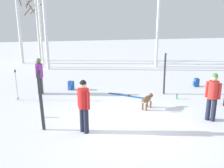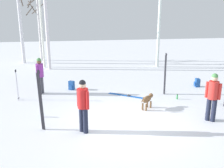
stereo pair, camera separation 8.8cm
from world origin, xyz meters
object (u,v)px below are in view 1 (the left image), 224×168
person_1 (84,103)px  birch_tree_3 (44,7)px  ski_poles_0 (16,84)px  water_bottle_0 (42,115)px  ski_pair_planted_1 (41,101)px  backpack_1 (71,86)px  birch_tree_1 (37,20)px  ski_pair_lying_0 (128,96)px  backpack_0 (196,83)px  dog (147,99)px  ski_pair_planted_0 (165,74)px  birch_tree_0 (18,12)px  birch_tree_4 (158,10)px  water_bottle_1 (177,97)px  birch_tree_2 (39,10)px  person_3 (39,74)px  person_2 (213,94)px

person_1 → birch_tree_3: (-1.50, 10.10, 3.16)m
ski_poles_0 → water_bottle_0: size_ratio=6.05×
ski_pair_planted_1 → ski_poles_0: (-1.26, 3.23, -0.26)m
backpack_1 → birch_tree_1: birch_tree_1 is taller
water_bottle_0 → person_1: bearing=-47.0°
ski_pair_planted_1 → ski_pair_lying_0: 4.65m
backpack_0 → water_bottle_0: backpack_0 is taller
dog → ski_pair_planted_0: (1.42, 1.65, 0.58)m
water_bottle_0 → birch_tree_0: (-2.19, 11.40, 3.79)m
ski_pair_lying_0 → birch_tree_4: (3.83, 6.18, 3.96)m
ski_pair_lying_0 → birch_tree_0: bearing=121.4°
ski_pair_planted_0 → water_bottle_1: size_ratio=8.42×
birch_tree_2 → birch_tree_3: bearing=-63.3°
birch_tree_0 → birch_tree_3: 3.48m
birch_tree_0 → birch_tree_4: size_ratio=0.99×
ski_poles_0 → backpack_0: bearing=2.2°
person_1 → ski_pair_lying_0: size_ratio=1.05×
ski_pair_planted_0 → ski_pair_planted_1: size_ratio=0.99×
ski_pair_lying_0 → backpack_1: 2.97m
ski_pair_planted_1 → birch_tree_0: bearing=100.4°
person_1 → water_bottle_0: size_ratio=7.65×
birch_tree_1 → birch_tree_2: bearing=-81.5°
backpack_0 → birch_tree_1: birch_tree_1 is taller
backpack_0 → birch_tree_2: birch_tree_2 is taller
person_3 → water_bottle_1: bearing=-18.8°
person_3 → ski_poles_0: size_ratio=1.26×
ski_pair_planted_0 → person_3: bearing=168.0°
person_3 → ski_poles_0: person_3 is taller
person_2 → birch_tree_1: birch_tree_1 is taller
person_2 → birch_tree_1: size_ratio=0.27×
birch_tree_0 → ski_pair_lying_0: bearing=-58.6°
dog → person_1: bearing=-149.9°
dog → backpack_0: (3.60, 2.48, -0.17)m
birch_tree_3 → ski_poles_0: bearing=-99.3°
birch_tree_4 → person_3: bearing=-147.3°
backpack_1 → birch_tree_2: 7.38m
ski_pair_planted_0 → water_bottle_1: ski_pair_planted_0 is taller
ski_pair_lying_0 → water_bottle_1: bearing=-22.6°
birch_tree_1 → birch_tree_4: 9.61m
ski_pair_planted_0 → ski_pair_planted_1: 6.03m
water_bottle_0 → person_3: bearing=94.8°
person_1 → backpack_0: size_ratio=3.90×
ski_pair_planted_1 → ski_pair_planted_0: bearing=27.0°
person_2 → ski_pair_planted_1: size_ratio=0.87×
ski_pair_planted_0 → birch_tree_4: bearing=71.6°
backpack_1 → birch_tree_2: (-1.70, 6.10, 3.77)m
birch_tree_3 → birch_tree_4: 7.68m
ski_poles_0 → ski_pair_planted_0: bearing=-4.2°
person_2 → birch_tree_2: birch_tree_2 is taller
backpack_0 → water_bottle_1: backpack_0 is taller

